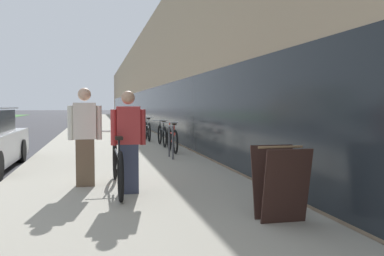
% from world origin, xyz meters
% --- Properties ---
extents(sidewalk_slab, '(4.45, 70.00, 0.12)m').
position_xyz_m(sidewalk_slab, '(5.83, 21.00, 0.06)').
color(sidewalk_slab, '#A39E8E').
rests_on(sidewalk_slab, ground).
extents(storefront_facade, '(10.01, 70.00, 6.03)m').
position_xyz_m(storefront_facade, '(13.09, 29.00, 3.01)').
color(storefront_facade, tan).
rests_on(storefront_facade, ground).
extents(tandem_bicycle, '(0.52, 2.61, 0.92)m').
position_xyz_m(tandem_bicycle, '(5.62, 1.69, 0.51)').
color(tandem_bicycle, black).
rests_on(tandem_bicycle, sidewalk_slab).
extents(person_rider, '(0.54, 0.21, 1.60)m').
position_xyz_m(person_rider, '(5.78, 1.36, 0.92)').
color(person_rider, '#33384C').
rests_on(person_rider, sidewalk_slab).
extents(person_bystander, '(0.57, 0.22, 1.67)m').
position_xyz_m(person_bystander, '(5.10, 2.11, 0.96)').
color(person_bystander, brown).
rests_on(person_bystander, sidewalk_slab).
extents(bike_rack_hoop, '(0.05, 0.60, 0.84)m').
position_xyz_m(bike_rack_hoop, '(7.17, 5.51, 0.63)').
color(bike_rack_hoop, '#4C4C51').
rests_on(bike_rack_hoop, sidewalk_slab).
extents(cruiser_bike_nearest, '(0.52, 1.69, 0.86)m').
position_xyz_m(cruiser_bike_nearest, '(7.44, 6.86, 0.49)').
color(cruiser_bike_nearest, black).
rests_on(cruiser_bike_nearest, sidewalk_slab).
extents(cruiser_bike_middle, '(0.52, 1.80, 0.86)m').
position_xyz_m(cruiser_bike_middle, '(7.45, 8.82, 0.49)').
color(cruiser_bike_middle, black).
rests_on(cruiser_bike_middle, sidewalk_slab).
extents(cruiser_bike_farthest, '(0.52, 1.79, 0.89)m').
position_xyz_m(cruiser_bike_farthest, '(7.21, 11.05, 0.50)').
color(cruiser_bike_farthest, black).
rests_on(cruiser_bike_farthest, sidewalk_slab).
extents(sandwich_board_sign, '(0.56, 0.56, 0.90)m').
position_xyz_m(sandwich_board_sign, '(7.43, -0.64, 0.57)').
color(sandwich_board_sign, '#331E19').
rests_on(sandwich_board_sign, sidewalk_slab).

